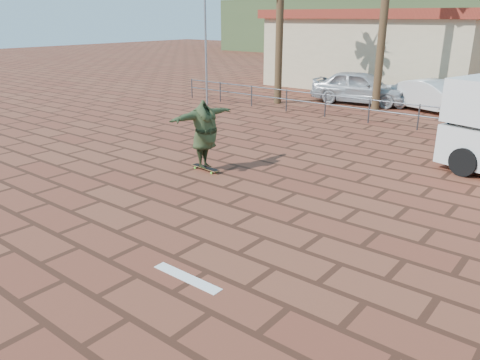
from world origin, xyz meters
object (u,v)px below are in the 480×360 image
at_px(longboard, 206,168).
at_px(skateboarder, 205,134).
at_px(car_white, 434,96).
at_px(car_silver, 360,87).

xyz_separation_m(longboard, skateboarder, (0.00, -0.00, 0.97)).
distance_m(longboard, skateboarder, 0.97).
bearing_deg(skateboarder, car_white, -8.50).
bearing_deg(longboard, car_white, 85.18).
relative_size(longboard, skateboarder, 0.43).
relative_size(longboard, car_silver, 0.21).
relative_size(longboard, car_white, 0.23).
relative_size(skateboarder, car_silver, 0.50).
bearing_deg(longboard, skateboarder, -84.92).
distance_m(skateboarder, car_silver, 12.82).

